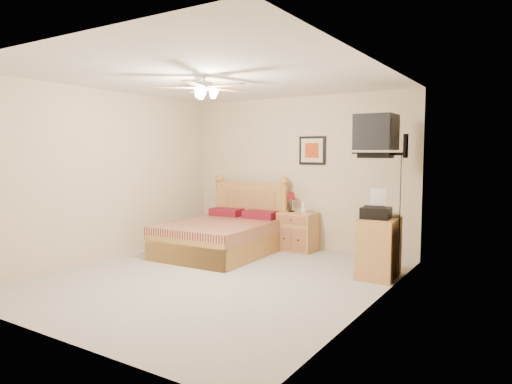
# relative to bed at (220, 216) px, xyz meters

# --- Properties ---
(floor) EXTENTS (4.50, 4.50, 0.00)m
(floor) POSITION_rel_bed_xyz_m (0.77, -1.12, -0.60)
(floor) COLOR #AAA39A
(floor) RESTS_ON ground
(ceiling) EXTENTS (4.00, 4.50, 0.04)m
(ceiling) POSITION_rel_bed_xyz_m (0.77, -1.12, 1.90)
(ceiling) COLOR white
(ceiling) RESTS_ON ground
(wall_back) EXTENTS (4.00, 0.04, 2.50)m
(wall_back) POSITION_rel_bed_xyz_m (0.77, 1.13, 0.65)
(wall_back) COLOR beige
(wall_back) RESTS_ON ground
(wall_front) EXTENTS (4.00, 0.04, 2.50)m
(wall_front) POSITION_rel_bed_xyz_m (0.77, -3.37, 0.65)
(wall_front) COLOR beige
(wall_front) RESTS_ON ground
(wall_left) EXTENTS (0.04, 4.50, 2.50)m
(wall_left) POSITION_rel_bed_xyz_m (-1.23, -1.12, 0.65)
(wall_left) COLOR beige
(wall_left) RESTS_ON ground
(wall_right) EXTENTS (0.04, 4.50, 2.50)m
(wall_right) POSITION_rel_bed_xyz_m (2.77, -1.12, 0.65)
(wall_right) COLOR beige
(wall_right) RESTS_ON ground
(bed) EXTENTS (1.48, 1.90, 1.20)m
(bed) POSITION_rel_bed_xyz_m (0.00, 0.00, 0.00)
(bed) COLOR #AA7632
(bed) RESTS_ON ground
(nightstand) EXTENTS (0.58, 0.44, 0.62)m
(nightstand) POSITION_rel_bed_xyz_m (0.90, 0.88, -0.29)
(nightstand) COLOR #AC6E37
(nightstand) RESTS_ON ground
(table_lamp) EXTENTS (0.23, 0.23, 0.32)m
(table_lamp) POSITION_rel_bed_xyz_m (0.76, 0.92, 0.18)
(table_lamp) COLOR #5E030C
(table_lamp) RESTS_ON nightstand
(lotion_bottle) EXTENTS (0.09, 0.09, 0.21)m
(lotion_bottle) POSITION_rel_bed_xyz_m (1.00, 0.90, 0.13)
(lotion_bottle) COLOR white
(lotion_bottle) RESTS_ON nightstand
(framed_picture) EXTENTS (0.46, 0.04, 0.46)m
(framed_picture) POSITION_rel_bed_xyz_m (1.04, 1.11, 1.02)
(framed_picture) COLOR black
(framed_picture) RESTS_ON wall_back
(dresser) EXTENTS (0.48, 0.67, 0.76)m
(dresser) POSITION_rel_bed_xyz_m (2.50, 0.02, -0.22)
(dresser) COLOR #AE6A39
(dresser) RESTS_ON ground
(fax_machine) EXTENTS (0.39, 0.41, 0.37)m
(fax_machine) POSITION_rel_bed_xyz_m (2.46, -0.01, 0.35)
(fax_machine) COLOR black
(fax_machine) RESTS_ON dresser
(magazine_lower) EXTENTS (0.28, 0.32, 0.03)m
(magazine_lower) POSITION_rel_bed_xyz_m (2.50, 0.24, 0.17)
(magazine_lower) COLOR #AA9F8C
(magazine_lower) RESTS_ON dresser
(magazine_upper) EXTENTS (0.27, 0.32, 0.02)m
(magazine_upper) POSITION_rel_bed_xyz_m (2.49, 0.25, 0.19)
(magazine_upper) COLOR tan
(magazine_upper) RESTS_ON magazine_lower
(wall_tv) EXTENTS (0.56, 0.46, 0.58)m
(wall_tv) POSITION_rel_bed_xyz_m (2.52, 0.22, 1.21)
(wall_tv) COLOR black
(wall_tv) RESTS_ON wall_right
(ceiling_fan) EXTENTS (1.14, 1.14, 0.28)m
(ceiling_fan) POSITION_rel_bed_xyz_m (0.77, -1.32, 1.76)
(ceiling_fan) COLOR white
(ceiling_fan) RESTS_ON ceiling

